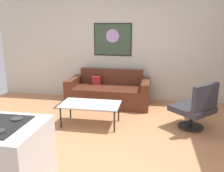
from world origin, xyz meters
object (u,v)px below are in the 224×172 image
at_px(coffee_table, 90,105).
at_px(wall_painting, 113,40).
at_px(armchair, 196,108).
at_px(couch, 109,93).

height_order(coffee_table, wall_painting, wall_painting).
bearing_deg(coffee_table, armchair, 3.90).
xyz_separation_m(coffee_table, armchair, (1.89, 0.13, 0.03)).
distance_m(couch, wall_painting, 1.30).
height_order(coffee_table, armchair, armchair).
relative_size(couch, armchair, 2.16).
bearing_deg(couch, armchair, -32.33).
bearing_deg(wall_painting, coffee_table, -93.69).
distance_m(couch, coffee_table, 1.27).
distance_m(coffee_table, armchair, 1.90).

